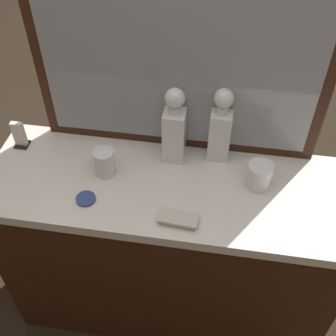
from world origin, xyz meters
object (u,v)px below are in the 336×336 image
(napkin_holder, at_px, (20,136))
(crystal_decanter_left, at_px, (220,131))
(crystal_tumbler_front, at_px, (105,163))
(crystal_tumbler_center, at_px, (259,176))
(porcelain_dish, at_px, (86,199))
(silver_brush_right, at_px, (178,219))
(crystal_decanter_far_right, at_px, (174,132))

(napkin_holder, bearing_deg, crystal_decanter_left, 4.80)
(crystal_tumbler_front, distance_m, crystal_tumbler_center, 0.55)
(crystal_decanter_left, distance_m, porcelain_dish, 0.53)
(crystal_tumbler_center, bearing_deg, napkin_holder, 175.77)
(crystal_tumbler_center, xyz_separation_m, silver_brush_right, (-0.25, -0.21, -0.03))
(crystal_decanter_far_right, xyz_separation_m, napkin_holder, (-0.59, -0.03, -0.08))
(silver_brush_right, relative_size, napkin_holder, 1.22)
(crystal_decanter_far_right, height_order, napkin_holder, crystal_decanter_far_right)
(crystal_tumbler_front, xyz_separation_m, porcelain_dish, (-0.03, -0.14, -0.04))
(crystal_decanter_far_right, xyz_separation_m, crystal_tumbler_center, (0.31, -0.09, -0.08))
(crystal_decanter_left, xyz_separation_m, silver_brush_right, (-0.10, -0.34, -0.11))
(porcelain_dish, bearing_deg, silver_brush_right, -7.31)
(crystal_decanter_far_right, bearing_deg, napkin_holder, -177.34)
(crystal_decanter_left, bearing_deg, crystal_tumbler_center, -40.80)
(crystal_decanter_left, height_order, porcelain_dish, crystal_decanter_left)
(crystal_tumbler_center, bearing_deg, crystal_tumbler_front, -177.18)
(silver_brush_right, bearing_deg, crystal_tumbler_center, 39.26)
(crystal_tumbler_front, bearing_deg, napkin_holder, 165.40)
(crystal_decanter_left, relative_size, porcelain_dish, 4.41)
(crystal_tumbler_center, xyz_separation_m, napkin_holder, (-0.91, 0.07, 0.00))
(crystal_decanter_far_right, relative_size, crystal_tumbler_center, 3.20)
(crystal_tumbler_center, relative_size, napkin_holder, 0.87)
(porcelain_dish, bearing_deg, crystal_decanter_far_right, 44.41)
(silver_brush_right, bearing_deg, crystal_tumbler_front, 148.28)
(porcelain_dish, relative_size, napkin_holder, 0.61)
(crystal_tumbler_front, height_order, silver_brush_right, crystal_tumbler_front)
(crystal_decanter_far_right, xyz_separation_m, porcelain_dish, (-0.27, -0.26, -0.12))
(crystal_tumbler_front, relative_size, napkin_holder, 0.93)
(crystal_tumbler_center, distance_m, porcelain_dish, 0.60)
(crystal_decanter_left, height_order, napkin_holder, crystal_decanter_left)
(crystal_tumbler_center, bearing_deg, crystal_decanter_far_right, 163.18)
(crystal_decanter_left, bearing_deg, silver_brush_right, -106.88)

